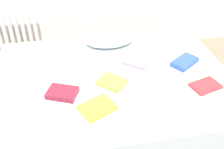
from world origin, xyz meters
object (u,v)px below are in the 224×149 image
object	(u,v)px
textbook_blue	(185,62)
textbook_white	(31,72)
pillow	(109,39)
textbook_yellow	(97,108)
textbook_pink	(136,62)
radiator	(9,35)
textbook_red	(205,86)
bed	(113,99)
textbook_maroon	(62,93)
textbook_lime	(112,82)

from	to	relation	value
textbook_blue	textbook_white	bearing A→B (deg)	141.35
pillow	textbook_yellow	xyz separation A→B (m)	(-0.25, -0.91, -0.04)
textbook_pink	pillow	bearing A→B (deg)	152.01
radiator	textbook_red	bearing A→B (deg)	-41.21
bed	radiator	xyz separation A→B (m)	(-1.00, 1.20, 0.11)
radiator	textbook_maroon	xyz separation A→B (m)	(0.58, -1.37, 0.16)
textbook_pink	textbook_blue	xyz separation A→B (m)	(0.42, -0.08, 0.01)
bed	textbook_lime	xyz separation A→B (m)	(-0.03, -0.10, 0.27)
radiator	textbook_maroon	size ratio (longest dim) A/B	3.00
textbook_yellow	textbook_blue	size ratio (longest dim) A/B	0.98
textbook_lime	textbook_red	world-z (taller)	textbook_lime
radiator	textbook_lime	xyz separation A→B (m)	(0.97, -1.30, 0.15)
bed	textbook_red	distance (m)	0.79
radiator	textbook_pink	bearing A→B (deg)	-40.49
textbook_pink	textbook_red	bearing A→B (deg)	-4.95
radiator	textbook_pink	size ratio (longest dim) A/B	2.99
textbook_lime	textbook_maroon	size ratio (longest dim) A/B	0.96
radiator	textbook_blue	world-z (taller)	radiator
bed	radiator	bearing A→B (deg)	129.93
textbook_yellow	textbook_red	xyz separation A→B (m)	(0.88, 0.09, -0.00)
bed	pillow	xyz separation A→B (m)	(0.06, 0.53, 0.31)
bed	textbook_yellow	xyz separation A→B (m)	(-0.19, -0.38, 0.27)
textbook_white	bed	bearing A→B (deg)	23.17
textbook_pink	textbook_red	distance (m)	0.62
textbook_white	textbook_blue	size ratio (longest dim) A/B	0.73
radiator	textbook_red	xyz separation A→B (m)	(1.69, -1.48, 0.15)
textbook_yellow	textbook_white	xyz separation A→B (m)	(-0.49, 0.54, 0.00)
textbook_maroon	bed	bearing A→B (deg)	44.94
radiator	bed	bearing A→B (deg)	-50.07
textbook_pink	textbook_blue	world-z (taller)	textbook_blue
bed	radiator	size ratio (longest dim) A/B	2.98
textbook_pink	textbook_white	distance (m)	0.91
textbook_lime	textbook_maroon	xyz separation A→B (m)	(-0.39, -0.07, 0.01)
textbook_yellow	textbook_lime	xyz separation A→B (m)	(0.16, 0.28, -0.00)
textbook_yellow	radiator	bearing A→B (deg)	91.09
textbook_yellow	textbook_blue	world-z (taller)	textbook_blue
pillow	textbook_maroon	bearing A→B (deg)	-124.64
textbook_maroon	radiator	bearing A→B (deg)	136.27
textbook_blue	textbook_red	bearing A→B (deg)	-118.72
radiator	textbook_pink	world-z (taller)	radiator
textbook_blue	textbook_maroon	xyz separation A→B (m)	(-1.08, -0.23, -0.00)
bed	textbook_yellow	size ratio (longest dim) A/B	8.18
radiator	textbook_yellow	xyz separation A→B (m)	(0.82, -1.58, 0.16)
textbook_yellow	pillow	bearing A→B (deg)	48.39
textbook_white	textbook_red	bearing A→B (deg)	18.88
textbook_red	textbook_blue	distance (m)	0.34
textbook_white	pillow	bearing A→B (deg)	63.53
textbook_lime	textbook_red	bearing A→B (deg)	29.60
radiator	textbook_blue	distance (m)	2.02
textbook_maroon	textbook_lime	bearing A→B (deg)	33.03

